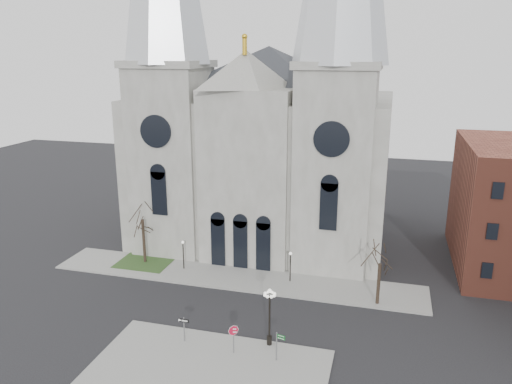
% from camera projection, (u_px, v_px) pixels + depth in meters
% --- Properties ---
extents(ground, '(160.00, 160.00, 0.00)m').
position_uv_depth(ground, '(196.00, 331.00, 43.15)').
color(ground, black).
rests_on(ground, ground).
extents(sidewalk_near, '(18.00, 10.00, 0.14)m').
position_uv_depth(sidewalk_near, '(208.00, 370.00, 37.73)').
color(sidewalk_near, gray).
rests_on(sidewalk_near, ground).
extents(sidewalk_far, '(40.00, 6.00, 0.14)m').
position_uv_depth(sidewalk_far, '(234.00, 277.00, 53.35)').
color(sidewalk_far, gray).
rests_on(sidewalk_far, ground).
extents(grass_patch, '(6.00, 5.00, 0.18)m').
position_uv_depth(grass_patch, '(145.00, 262.00, 57.05)').
color(grass_patch, '#25411C').
rests_on(grass_patch, ground).
extents(cathedral, '(33.00, 26.66, 54.00)m').
position_uv_depth(cathedral, '(262.00, 94.00, 59.38)').
color(cathedral, gray).
rests_on(cathedral, ground).
extents(tree_left, '(3.20, 3.20, 7.50)m').
position_uv_depth(tree_left, '(142.00, 217.00, 55.57)').
color(tree_left, black).
rests_on(tree_left, ground).
extents(tree_right, '(3.20, 3.20, 6.00)m').
position_uv_depth(tree_right, '(380.00, 261.00, 46.51)').
color(tree_right, black).
rests_on(tree_right, ground).
extents(ped_lamp_left, '(0.32, 0.32, 3.26)m').
position_uv_depth(ped_lamp_left, '(183.00, 250.00, 54.72)').
color(ped_lamp_left, black).
rests_on(ped_lamp_left, sidewalk_far).
extents(ped_lamp_right, '(0.32, 0.32, 3.26)m').
position_uv_depth(ped_lamp_right, '(290.00, 262.00, 51.68)').
color(ped_lamp_right, black).
rests_on(ped_lamp_right, sidewalk_far).
extents(stop_sign, '(0.85, 0.28, 2.46)m').
position_uv_depth(stop_sign, '(233.00, 333.00, 39.34)').
color(stop_sign, slate).
rests_on(stop_sign, sidewalk_near).
extents(globe_lamp, '(1.29, 1.29, 5.01)m').
position_uv_depth(globe_lamp, '(270.00, 310.00, 40.10)').
color(globe_lamp, black).
rests_on(globe_lamp, sidewalk_near).
extents(one_way_sign, '(0.95, 0.09, 2.17)m').
position_uv_depth(one_way_sign, '(184.00, 325.00, 41.03)').
color(one_way_sign, slate).
rests_on(one_way_sign, sidewalk_near).
extents(street_name_sign, '(0.76, 0.23, 2.42)m').
position_uv_depth(street_name_sign, '(278.00, 344.00, 38.44)').
color(street_name_sign, slate).
rests_on(street_name_sign, sidewalk_near).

